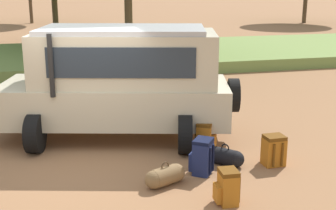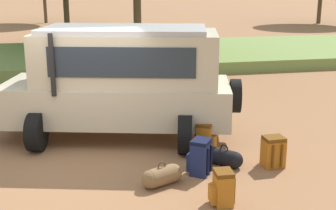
{
  "view_description": "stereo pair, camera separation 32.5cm",
  "coord_description": "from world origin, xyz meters",
  "px_view_note": "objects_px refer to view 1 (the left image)",
  "views": [
    {
      "loc": [
        -0.46,
        -8.65,
        3.46
      ],
      "look_at": [
        1.69,
        0.05,
        1.0
      ],
      "focal_mm": 50.0,
      "sensor_mm": 36.0,
      "label": 1
    },
    {
      "loc": [
        -0.14,
        -8.72,
        3.46
      ],
      "look_at": [
        1.69,
        0.05,
        1.0
      ],
      "focal_mm": 50.0,
      "sensor_mm": 36.0,
      "label": 2
    }
  ],
  "objects_px": {
    "backpack_outermost": "(227,187)",
    "duffel_bag_low_black_case": "(165,176)",
    "duffel_bag_soft_canvas": "(225,157)",
    "safari_vehicle": "(120,80)",
    "backpack_cluster_center": "(205,138)",
    "backpack_near_rear_wheel": "(273,150)",
    "backpack_beside_front_wheel": "(202,157)"
  },
  "relations": [
    {
      "from": "duffel_bag_soft_canvas",
      "to": "safari_vehicle",
      "type": "bearing_deg",
      "value": 129.34
    },
    {
      "from": "backpack_beside_front_wheel",
      "to": "backpack_outermost",
      "type": "xyz_separation_m",
      "value": [
        0.02,
        -1.21,
        -0.05
      ]
    },
    {
      "from": "safari_vehicle",
      "to": "backpack_outermost",
      "type": "relative_size",
      "value": 9.67
    },
    {
      "from": "backpack_cluster_center",
      "to": "backpack_outermost",
      "type": "relative_size",
      "value": 1.1
    },
    {
      "from": "backpack_beside_front_wheel",
      "to": "duffel_bag_soft_canvas",
      "type": "relative_size",
      "value": 1.01
    },
    {
      "from": "backpack_outermost",
      "to": "backpack_near_rear_wheel",
      "type": "bearing_deg",
      "value": 42.19
    },
    {
      "from": "backpack_cluster_center",
      "to": "duffel_bag_soft_canvas",
      "type": "relative_size",
      "value": 0.95
    },
    {
      "from": "backpack_beside_front_wheel",
      "to": "duffel_bag_low_black_case",
      "type": "bearing_deg",
      "value": -157.27
    },
    {
      "from": "backpack_beside_front_wheel",
      "to": "duffel_bag_low_black_case",
      "type": "relative_size",
      "value": 0.88
    },
    {
      "from": "backpack_beside_front_wheel",
      "to": "backpack_near_rear_wheel",
      "type": "height_order",
      "value": "backpack_beside_front_wheel"
    },
    {
      "from": "safari_vehicle",
      "to": "backpack_cluster_center",
      "type": "distance_m",
      "value": 2.26
    },
    {
      "from": "duffel_bag_soft_canvas",
      "to": "backpack_beside_front_wheel",
      "type": "bearing_deg",
      "value": -152.3
    },
    {
      "from": "backpack_cluster_center",
      "to": "duffel_bag_low_black_case",
      "type": "distance_m",
      "value": 1.8
    },
    {
      "from": "backpack_beside_front_wheel",
      "to": "backpack_near_rear_wheel",
      "type": "relative_size",
      "value": 1.12
    },
    {
      "from": "backpack_beside_front_wheel",
      "to": "backpack_cluster_center",
      "type": "height_order",
      "value": "backpack_beside_front_wheel"
    },
    {
      "from": "duffel_bag_low_black_case",
      "to": "safari_vehicle",
      "type": "bearing_deg",
      "value": 97.95
    },
    {
      "from": "backpack_cluster_center",
      "to": "backpack_beside_front_wheel",
      "type": "bearing_deg",
      "value": -111.06
    },
    {
      "from": "safari_vehicle",
      "to": "duffel_bag_low_black_case",
      "type": "height_order",
      "value": "safari_vehicle"
    },
    {
      "from": "duffel_bag_low_black_case",
      "to": "duffel_bag_soft_canvas",
      "type": "distance_m",
      "value": 1.45
    },
    {
      "from": "safari_vehicle",
      "to": "backpack_cluster_center",
      "type": "height_order",
      "value": "safari_vehicle"
    },
    {
      "from": "backpack_beside_front_wheel",
      "to": "backpack_near_rear_wheel",
      "type": "bearing_deg",
      "value": 2.82
    },
    {
      "from": "backpack_near_rear_wheel",
      "to": "duffel_bag_low_black_case",
      "type": "relative_size",
      "value": 0.78
    },
    {
      "from": "safari_vehicle",
      "to": "duffel_bag_soft_canvas",
      "type": "distance_m",
      "value": 2.9
    },
    {
      "from": "backpack_near_rear_wheel",
      "to": "backpack_outermost",
      "type": "bearing_deg",
      "value": -137.81
    },
    {
      "from": "backpack_outermost",
      "to": "duffel_bag_low_black_case",
      "type": "height_order",
      "value": "backpack_outermost"
    },
    {
      "from": "backpack_cluster_center",
      "to": "backpack_near_rear_wheel",
      "type": "bearing_deg",
      "value": -42.89
    },
    {
      "from": "safari_vehicle",
      "to": "backpack_outermost",
      "type": "bearing_deg",
      "value": -71.89
    },
    {
      "from": "safari_vehicle",
      "to": "duffel_bag_soft_canvas",
      "type": "height_order",
      "value": "safari_vehicle"
    },
    {
      "from": "duffel_bag_low_black_case",
      "to": "backpack_near_rear_wheel",
      "type": "bearing_deg",
      "value": 10.09
    },
    {
      "from": "duffel_bag_soft_canvas",
      "to": "backpack_cluster_center",
      "type": "bearing_deg",
      "value": 101.46
    },
    {
      "from": "backpack_cluster_center",
      "to": "duffel_bag_low_black_case",
      "type": "relative_size",
      "value": 0.83
    },
    {
      "from": "backpack_near_rear_wheel",
      "to": "duffel_bag_soft_canvas",
      "type": "distance_m",
      "value": 0.92
    }
  ]
}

